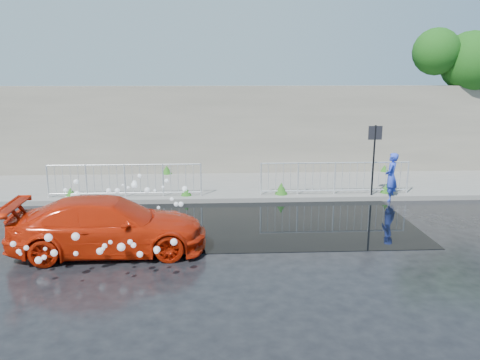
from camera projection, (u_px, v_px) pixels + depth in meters
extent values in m
plane|color=black|center=(254.00, 232.00, 12.47)|extent=(90.00, 90.00, 0.00)
cube|color=#5D5D59|center=(243.00, 186.00, 17.32)|extent=(30.00, 4.00, 0.15)
cube|color=#5D5D59|center=(247.00, 200.00, 15.38)|extent=(30.00, 0.25, 0.16)
cube|color=#676256|center=(240.00, 130.00, 19.06)|extent=(30.00, 0.60, 3.50)
cube|color=black|center=(268.00, 220.00, 13.47)|extent=(8.00, 5.00, 0.01)
cylinder|color=black|center=(373.00, 163.00, 15.42)|extent=(0.06, 0.06, 2.50)
cube|color=black|center=(375.00, 133.00, 15.20)|extent=(0.45, 0.04, 0.45)
cylinder|color=#332114|center=(467.00, 112.00, 20.39)|extent=(0.36, 0.36, 5.00)
sphere|color=#15390D|center=(471.00, 62.00, 19.12)|extent=(2.49, 2.49, 2.49)
sphere|color=#15390D|center=(436.00, 52.00, 18.96)|extent=(1.90, 1.90, 1.90)
cylinder|color=silver|center=(48.00, 181.00, 15.26)|extent=(0.05, 0.05, 1.10)
cylinder|color=silver|center=(201.00, 179.00, 15.50)|extent=(0.05, 0.05, 1.10)
cylinder|color=silver|center=(124.00, 165.00, 15.27)|extent=(5.00, 0.04, 0.04)
cylinder|color=silver|center=(126.00, 193.00, 15.48)|extent=(5.00, 0.04, 0.04)
cylinder|color=silver|center=(261.00, 179.00, 15.60)|extent=(0.05, 0.05, 1.10)
cylinder|color=silver|center=(408.00, 177.00, 15.85)|extent=(0.05, 0.05, 1.10)
cylinder|color=silver|center=(335.00, 163.00, 15.61)|extent=(5.00, 0.04, 0.04)
cylinder|color=silver|center=(334.00, 190.00, 15.82)|extent=(5.00, 0.04, 0.04)
cone|color=#175215|center=(71.00, 192.00, 15.43)|extent=(0.40, 0.40, 0.31)
cone|color=#175215|center=(186.00, 191.00, 15.62)|extent=(0.36, 0.36, 0.28)
cone|color=#175215|center=(281.00, 188.00, 15.77)|extent=(0.44, 0.44, 0.40)
cone|color=#175215|center=(386.00, 188.00, 15.95)|extent=(0.38, 0.38, 0.32)
cone|color=#175215|center=(167.00, 170.00, 18.97)|extent=(0.42, 0.42, 0.34)
cone|color=#175215|center=(384.00, 168.00, 19.42)|extent=(0.34, 0.34, 0.27)
sphere|color=white|center=(123.00, 185.00, 13.33)|extent=(0.07, 0.07, 0.07)
sphere|color=white|center=(155.00, 191.00, 13.08)|extent=(0.09, 0.09, 0.09)
sphere|color=white|center=(77.00, 194.00, 13.14)|extent=(0.17, 0.17, 0.17)
sphere|color=white|center=(72.00, 195.00, 13.10)|extent=(0.10, 0.10, 0.10)
sphere|color=white|center=(128.00, 188.00, 13.56)|extent=(0.09, 0.09, 0.09)
sphere|color=white|center=(142.00, 222.00, 12.33)|extent=(0.13, 0.13, 0.13)
sphere|color=white|center=(60.00, 230.00, 11.73)|extent=(0.12, 0.12, 0.12)
sphere|color=white|center=(172.00, 199.00, 12.96)|extent=(0.11, 0.11, 0.11)
sphere|color=white|center=(76.00, 182.00, 13.61)|extent=(0.15, 0.15, 0.15)
sphere|color=white|center=(167.00, 181.00, 14.01)|extent=(0.13, 0.13, 0.13)
sphere|color=white|center=(184.00, 190.00, 13.19)|extent=(0.08, 0.08, 0.08)
sphere|color=white|center=(176.00, 204.00, 12.67)|extent=(0.13, 0.13, 0.13)
sphere|color=white|center=(135.00, 185.00, 13.53)|extent=(0.17, 0.17, 0.17)
sphere|color=white|center=(87.00, 228.00, 12.07)|extent=(0.11, 0.11, 0.11)
sphere|color=white|center=(181.00, 204.00, 12.94)|extent=(0.15, 0.15, 0.15)
sphere|color=white|center=(147.00, 190.00, 13.22)|extent=(0.16, 0.16, 0.16)
sphere|color=white|center=(117.00, 191.00, 13.43)|extent=(0.16, 0.16, 0.16)
sphere|color=white|center=(60.00, 207.00, 12.52)|extent=(0.13, 0.13, 0.13)
sphere|color=white|center=(115.00, 218.00, 12.17)|extent=(0.09, 0.09, 0.09)
sphere|color=white|center=(110.00, 210.00, 12.50)|extent=(0.13, 0.13, 0.13)
sphere|color=white|center=(80.00, 203.00, 12.58)|extent=(0.12, 0.12, 0.12)
sphere|color=white|center=(134.00, 183.00, 13.79)|extent=(0.14, 0.14, 0.14)
sphere|color=white|center=(72.00, 235.00, 11.86)|extent=(0.09, 0.09, 0.09)
sphere|color=white|center=(134.00, 185.00, 13.70)|extent=(0.16, 0.16, 0.16)
sphere|color=white|center=(57.00, 230.00, 12.09)|extent=(0.15, 0.15, 0.15)
sphere|color=white|center=(165.00, 215.00, 12.17)|extent=(0.08, 0.08, 0.08)
sphere|color=white|center=(100.00, 229.00, 11.85)|extent=(0.15, 0.15, 0.15)
sphere|color=white|center=(163.00, 187.00, 13.72)|extent=(0.09, 0.09, 0.09)
sphere|color=white|center=(70.00, 205.00, 12.57)|extent=(0.07, 0.07, 0.07)
sphere|color=white|center=(118.00, 200.00, 13.01)|extent=(0.15, 0.15, 0.15)
sphere|color=white|center=(59.00, 229.00, 11.93)|extent=(0.13, 0.13, 0.13)
sphere|color=white|center=(67.00, 198.00, 12.91)|extent=(0.11, 0.11, 0.11)
sphere|color=white|center=(185.00, 189.00, 13.34)|extent=(0.16, 0.16, 0.16)
sphere|color=white|center=(158.00, 208.00, 12.65)|extent=(0.09, 0.09, 0.09)
sphere|color=white|center=(67.00, 199.00, 12.91)|extent=(0.09, 0.09, 0.09)
sphere|color=white|center=(93.00, 216.00, 12.33)|extent=(0.13, 0.13, 0.13)
sphere|color=white|center=(139.00, 176.00, 14.04)|extent=(0.13, 0.13, 0.13)
sphere|color=white|center=(109.00, 191.00, 13.37)|extent=(0.14, 0.14, 0.14)
sphere|color=white|center=(159.00, 220.00, 12.26)|extent=(0.09, 0.09, 0.09)
sphere|color=white|center=(107.00, 193.00, 13.24)|extent=(0.07, 0.07, 0.07)
sphere|color=white|center=(65.00, 190.00, 13.03)|extent=(0.12, 0.12, 0.12)
sphere|color=white|center=(84.00, 201.00, 12.86)|extent=(0.07, 0.07, 0.07)
sphere|color=white|center=(100.00, 251.00, 10.01)|extent=(0.15, 0.15, 0.15)
sphere|color=white|center=(157.00, 250.00, 9.34)|extent=(0.14, 0.14, 0.14)
sphere|color=white|center=(48.00, 238.00, 9.08)|extent=(0.16, 0.16, 0.16)
sphere|color=white|center=(13.00, 244.00, 8.78)|extent=(0.11, 0.11, 0.11)
sphere|color=white|center=(54.00, 253.00, 9.88)|extent=(0.15, 0.15, 0.15)
sphere|color=white|center=(76.00, 236.00, 9.49)|extent=(0.16, 0.16, 0.16)
sphere|color=white|center=(38.00, 260.00, 10.00)|extent=(0.16, 0.16, 0.16)
sphere|color=white|center=(76.00, 254.00, 9.74)|extent=(0.10, 0.10, 0.10)
sphere|color=white|center=(19.00, 251.00, 9.64)|extent=(0.10, 0.10, 0.10)
sphere|color=white|center=(20.00, 254.00, 9.73)|extent=(0.07, 0.07, 0.07)
sphere|color=white|center=(140.00, 254.00, 9.81)|extent=(0.13, 0.13, 0.13)
sphere|color=white|center=(174.00, 242.00, 9.54)|extent=(0.15, 0.15, 0.15)
sphere|color=white|center=(121.00, 247.00, 10.03)|extent=(0.18, 0.18, 0.18)
sphere|color=white|center=(103.00, 249.00, 9.24)|extent=(0.09, 0.09, 0.09)
sphere|color=white|center=(134.00, 245.00, 9.98)|extent=(0.12, 0.12, 0.12)
sphere|color=white|center=(156.00, 252.00, 9.79)|extent=(0.09, 0.09, 0.09)
sphere|color=white|center=(26.00, 248.00, 9.50)|extent=(0.11, 0.11, 0.11)
sphere|color=white|center=(110.00, 242.00, 9.54)|extent=(0.09, 0.09, 0.09)
sphere|color=white|center=(45.00, 249.00, 8.71)|extent=(0.07, 0.07, 0.07)
sphere|color=white|center=(44.00, 257.00, 10.00)|extent=(0.11, 0.11, 0.11)
sphere|color=white|center=(130.00, 242.00, 9.28)|extent=(0.11, 0.11, 0.11)
sphere|color=white|center=(105.00, 246.00, 8.98)|extent=(0.10, 0.10, 0.10)
imported|color=#B41D07|center=(109.00, 225.00, 10.96)|extent=(4.60, 2.06, 1.31)
imported|color=blue|center=(391.00, 177.00, 15.45)|extent=(0.64, 0.70, 1.60)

